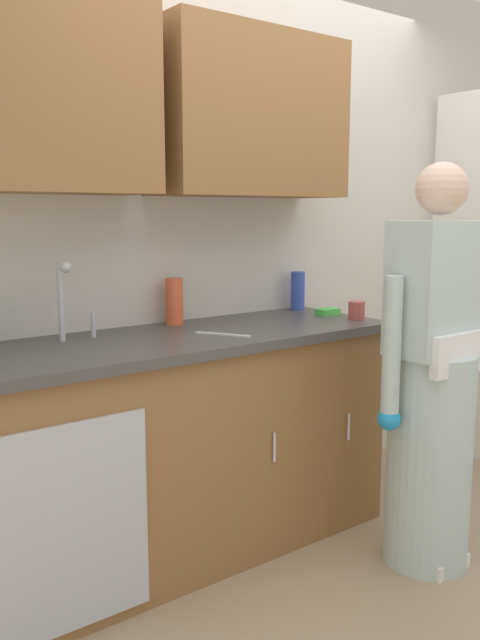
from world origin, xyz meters
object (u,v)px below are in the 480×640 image
bottle_soap (298,291)px  sponge (328,312)px  cup_by_sink (357,310)px  person_at_sink (432,399)px  sink (88,350)px  bottle_water_tall (174,301)px  knife_on_counter (223,334)px

bottle_soap → sponge: 0.23m
cup_by_sink → person_at_sink: bearing=-101.3°
sink → person_at_sink: 1.36m
sink → bottle_water_tall: bearing=22.8°
sink → knife_on_counter: bearing=-13.2°
bottle_water_tall → sponge: bottle_water_tall is taller
bottle_water_tall → sponge: bearing=-15.8°
cup_by_sink → sponge: size_ratio=0.76×
sink → sponge: sink is taller
cup_by_sink → sponge: cup_by_sink is taller
sink → knife_on_counter: size_ratio=2.08×
sink → person_at_sink: bearing=-30.7°
knife_on_counter → person_at_sink: bearing=-161.4°
bottle_soap → sponge: bearing=-88.9°
cup_by_sink → sponge: (-0.01, 0.18, -0.03)m
bottle_water_tall → knife_on_counter: size_ratio=0.85×
sink → bottle_water_tall: 0.56m
sink → cup_by_sink: sink is taller
bottle_water_tall → knife_on_counter: bottle_water_tall is taller
knife_on_counter → sponge: size_ratio=2.18×
bottle_water_tall → knife_on_counter: (0.02, -0.34, -0.10)m
person_at_sink → bottle_soap: 0.97m
cup_by_sink → sponge: bearing=93.9°
bottle_water_tall → person_at_sink: bearing=-54.3°
person_at_sink → cup_by_sink: (0.10, 0.51, 0.29)m
sink → person_at_sink: size_ratio=0.31×
bottle_water_tall → knife_on_counter: 0.35m
knife_on_counter → sponge: sponge is taller
person_at_sink → cup_by_sink: size_ratio=19.47×
sink → sponge: bearing=0.2°
bottle_soap → cup_by_sink: size_ratio=2.33×
sink → bottle_soap: 1.27m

